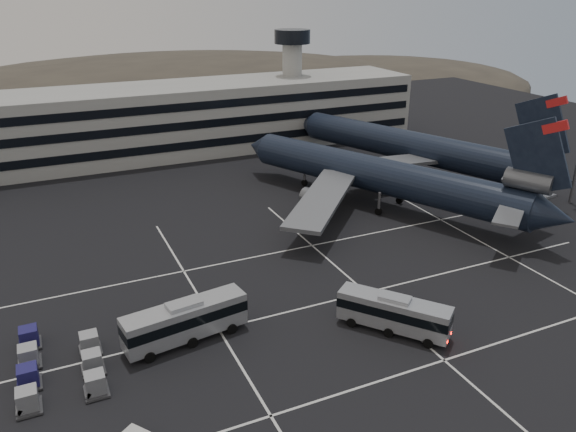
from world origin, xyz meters
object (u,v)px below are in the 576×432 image
object	(u,v)px
trijet_main	(383,176)
bus_far	(185,320)
bus_near	(394,312)
uld_cluster	(56,365)

from	to	relation	value
trijet_main	bus_far	distance (m)	44.62
bus_near	uld_cluster	xyz separation A→B (m)	(-32.10, 7.03, -1.25)
uld_cluster	trijet_main	bearing A→B (deg)	24.54
trijet_main	bus_near	distance (m)	35.35
bus_far	uld_cluster	distance (m)	12.34
trijet_main	uld_cluster	distance (m)	55.63
trijet_main	bus_near	xyz separation A→B (m)	(-18.35, -30.07, -3.02)
bus_near	bus_far	world-z (taller)	bus_far
trijet_main	uld_cluster	size ratio (longest dim) A/B	4.36
trijet_main	bus_far	world-z (taller)	trijet_main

